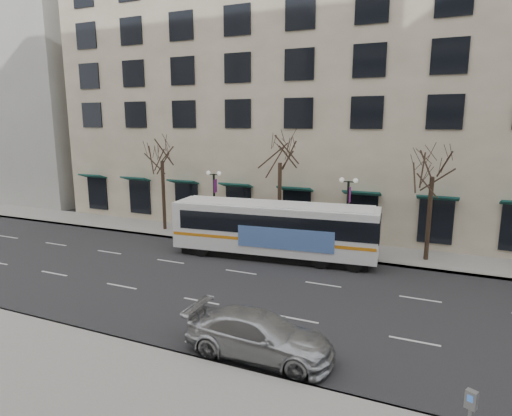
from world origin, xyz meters
The scene contains 12 objects.
ground centered at (0.00, 0.00, 0.00)m, with size 160.00×160.00×0.00m, color black.
sidewalk_far centered at (5.00, 9.00, 0.07)m, with size 80.00×4.00×0.15m, color gray.
building_hotel centered at (-2.00, 21.00, 12.00)m, with size 40.00×20.00×24.00m, color tan.
building_far_upblock centered at (-38.00, 21.00, 14.00)m, with size 28.00×20.00×28.00m, color #999993.
tree_far_left centered at (-10.00, 8.80, 6.70)m, with size 3.60×3.60×8.34m.
tree_far_mid centered at (0.00, 8.80, 6.91)m, with size 3.60×3.60×8.55m.
tree_far_right centered at (10.00, 8.80, 6.42)m, with size 3.60×3.60×8.06m.
lamp_post_left centered at (-4.99, 8.20, 2.94)m, with size 1.22×0.45×5.21m.
lamp_post_right centered at (5.01, 8.20, 2.94)m, with size 1.22×0.45×5.21m.
city_bus centered at (0.84, 5.78, 1.97)m, with size 13.54×4.17×3.61m.
silver_car centered at (4.62, -5.78, 0.84)m, with size 2.34×5.77×1.67m, color #ADAFB5.
pay_station centered at (11.70, -7.58, 1.16)m, with size 0.35×0.30×1.39m.
Camera 1 is at (10.43, -19.52, 8.72)m, focal length 30.00 mm.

